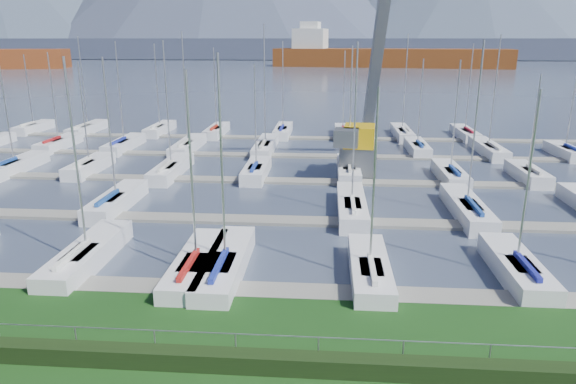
# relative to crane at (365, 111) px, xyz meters

# --- Properties ---
(water) EXTENTS (800.00, 540.00, 0.20)m
(water) POSITION_rel_crane_xyz_m (-5.46, 230.13, -5.73)
(water) COLOR #414B5F
(hedge) EXTENTS (80.00, 0.70, 0.70)m
(hedge) POSITION_rel_crane_xyz_m (-5.46, -30.27, -4.98)
(hedge) COLOR black
(hedge) RESTS_ON grass
(fence) EXTENTS (80.00, 0.04, 0.04)m
(fence) POSITION_rel_crane_xyz_m (-5.46, -29.87, -4.13)
(fence) COLOR gray
(fence) RESTS_ON grass
(foothill) EXTENTS (900.00, 80.00, 12.00)m
(foothill) POSITION_rel_crane_xyz_m (-5.46, 300.13, 0.67)
(foothill) COLOR #3D4359
(foothill) RESTS_ON water
(docks) EXTENTS (90.00, 41.60, 0.25)m
(docks) POSITION_rel_crane_xyz_m (-5.46, -3.87, -5.55)
(docks) COLOR slate
(docks) RESTS_ON water
(crane) EXTENTS (5.02, 13.32, 22.35)m
(crane) POSITION_rel_crane_xyz_m (0.00, 0.00, 0.00)
(crane) COLOR #5A5E62
(crane) RESTS_ON water
(cargo_ship_mid) EXTENTS (103.27, 34.44, 21.50)m
(cargo_ship_mid) POSITION_rel_crane_xyz_m (19.23, 190.02, -1.81)
(cargo_ship_mid) COLOR brown
(cargo_ship_mid) RESTS_ON water
(sailboat_fleet) EXTENTS (76.46, 49.36, 13.47)m
(sailboat_fleet) POSITION_rel_crane_xyz_m (-7.40, -1.66, 0.03)
(sailboat_fleet) COLOR silver
(sailboat_fleet) RESTS_ON water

